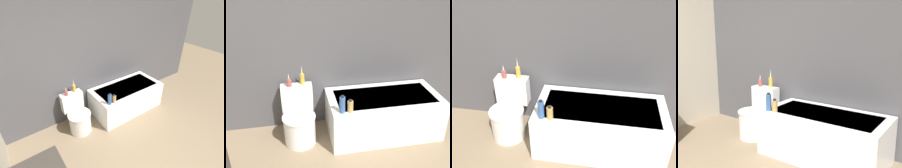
{
  "view_description": "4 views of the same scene",
  "coord_description": "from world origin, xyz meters",
  "views": [
    {
      "loc": [
        -1.35,
        -0.59,
        2.55
      ],
      "look_at": [
        0.3,
        1.73,
        0.82
      ],
      "focal_mm": 28.0,
      "sensor_mm": 36.0,
      "label": 1
    },
    {
      "loc": [
        -0.44,
        -1.06,
        2.29
      ],
      "look_at": [
        0.07,
        1.63,
        0.9
      ],
      "focal_mm": 42.0,
      "sensor_mm": 36.0,
      "label": 2
    },
    {
      "loc": [
        0.72,
        -0.65,
        2.36
      ],
      "look_at": [
        0.32,
        1.73,
        0.89
      ],
      "focal_mm": 42.0,
      "sensor_mm": 36.0,
      "label": 3
    },
    {
      "loc": [
        2.11,
        -0.89,
        1.56
      ],
      "look_at": [
        0.27,
        1.75,
        0.88
      ],
      "focal_mm": 42.0,
      "sensor_mm": 36.0,
      "label": 4
    }
  ],
  "objects": [
    {
      "name": "bathtub",
      "position": [
        0.73,
        1.81,
        0.29
      ],
      "size": [
        1.5,
        0.77,
        0.57
      ],
      "color": "white",
      "rests_on": "ground"
    },
    {
      "name": "shampoo_bottle_tall",
      "position": [
        0.1,
        1.52,
        0.67
      ],
      "size": [
        0.07,
        0.07,
        0.23
      ],
      "color": "#335999",
      "rests_on": "bathtub"
    },
    {
      "name": "wall_back_tiled",
      "position": [
        0.0,
        2.24,
        1.3
      ],
      "size": [
        6.4,
        0.06,
        2.6
      ],
      "color": "#4C4C51",
      "rests_on": "ground_plane"
    },
    {
      "name": "vase_gold",
      "position": [
        -0.5,
        2.05,
        0.77
      ],
      "size": [
        0.06,
        0.06,
        0.18
      ],
      "color": "#994C47",
      "rests_on": "toilet"
    },
    {
      "name": "vase_silver",
      "position": [
        -0.32,
        2.09,
        0.8
      ],
      "size": [
        0.06,
        0.06,
        0.27
      ],
      "color": "gold",
      "rests_on": "toilet"
    },
    {
      "name": "shampoo_bottle_short",
      "position": [
        0.2,
        1.52,
        0.64
      ],
      "size": [
        0.07,
        0.07,
        0.16
      ],
      "color": "tan",
      "rests_on": "bathtub"
    },
    {
      "name": "toilet",
      "position": [
        -0.41,
        1.85,
        0.29
      ],
      "size": [
        0.43,
        0.59,
        0.71
      ],
      "color": "white",
      "rests_on": "ground"
    }
  ]
}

